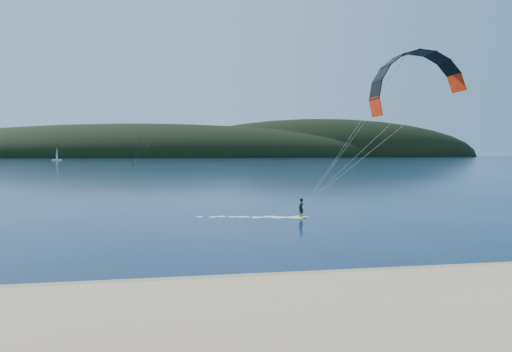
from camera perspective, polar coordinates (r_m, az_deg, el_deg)
The scene contains 6 objects.
ground at distance 17.58m, azimuth -8.78°, elevation -18.38°, with size 1800.00×1800.00×0.00m, color #061731.
wet_sand at distance 21.82m, azimuth -8.90°, elevation -13.96°, with size 220.00×2.50×0.10m.
headland at distance 761.69m, azimuth -9.27°, elevation 2.48°, with size 1200.00×310.00×140.00m.
kitesurfer_near at distance 42.82m, azimuth 20.00°, elevation 9.16°, with size 25.13×7.67×15.67m.
kitesurfer_far at distance 216.39m, azimuth -14.77°, elevation 4.06°, with size 8.97×7.24×13.62m.
sailboat at distance 430.04m, azimuth -24.78°, elevation 1.99°, with size 8.09×5.35×11.81m.
Camera 1 is at (-0.11, -16.38, 6.40)m, focal length 30.32 mm.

